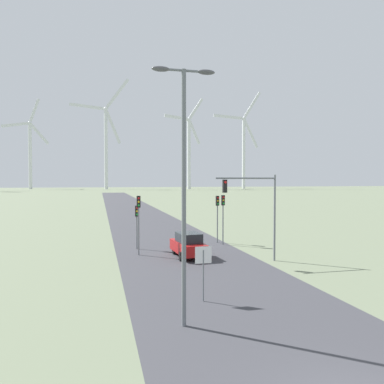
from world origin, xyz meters
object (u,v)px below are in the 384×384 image
at_px(streetlamp, 184,167).
at_px(car_approaching, 188,245).
at_px(traffic_light_post_near_left, 139,212).
at_px(traffic_light_post_near_right, 217,208).
at_px(traffic_light_post_mid_right, 223,209).
at_px(traffic_light_mast_overhead, 255,200).
at_px(stop_sign_near, 203,263).
at_px(wind_turbine_center, 106,139).
at_px(wind_turbine_left, 30,148).
at_px(wind_turbine_far_right, 244,145).
at_px(traffic_light_post_mid_left, 137,217).
at_px(wind_turbine_right, 189,147).

distance_m(streetlamp, car_approaching, 14.26).
height_order(traffic_light_post_near_left, traffic_light_post_near_right, traffic_light_post_near_left).
xyz_separation_m(traffic_light_post_mid_right, traffic_light_mast_overhead, (-0.07, -7.15, 1.14)).
bearing_deg(traffic_light_post_near_right, streetlamp, -111.65).
distance_m(stop_sign_near, wind_turbine_center, 229.88).
xyz_separation_m(wind_turbine_left, wind_turbine_far_right, (140.46, -21.39, 3.50)).
xyz_separation_m(traffic_light_post_near_left, traffic_light_post_mid_left, (0.11, 2.56, -0.65)).
bearing_deg(traffic_light_post_near_left, traffic_light_post_mid_right, 19.97).
distance_m(traffic_light_post_near_left, traffic_light_post_near_right, 8.56).
height_order(traffic_light_post_near_left, traffic_light_post_mid_right, traffic_light_post_near_left).
bearing_deg(traffic_light_post_near_left, streetlamp, -88.82).
bearing_deg(car_approaching, stop_sign_near, -99.44).
distance_m(traffic_light_post_near_right, traffic_light_post_mid_left, 7.63).
relative_size(streetlamp, wind_turbine_center, 0.14).
relative_size(traffic_light_post_near_left, traffic_light_post_near_right, 1.06).
relative_size(traffic_light_post_near_right, traffic_light_post_mid_left, 1.19).
bearing_deg(wind_turbine_far_right, wind_turbine_right, -170.31).
distance_m(traffic_light_post_near_right, wind_turbine_left, 237.93).
bearing_deg(wind_turbine_far_right, traffic_light_post_near_right, -112.41).
distance_m(traffic_light_post_near_left, traffic_light_post_mid_left, 2.64).
xyz_separation_m(traffic_light_post_near_right, wind_turbine_left, (-54.25, 230.49, 23.28)).
relative_size(streetlamp, wind_turbine_far_right, 0.15).
xyz_separation_m(stop_sign_near, wind_turbine_center, (-0.45, 227.94, 29.86)).
bearing_deg(car_approaching, streetlamp, -104.15).
distance_m(wind_turbine_left, wind_turbine_right, 103.96).
bearing_deg(wind_turbine_far_right, wind_turbine_center, 178.04).
bearing_deg(wind_turbine_left, traffic_light_post_near_left, -78.75).
distance_m(traffic_light_post_mid_left, traffic_light_mast_overhead, 10.38).
relative_size(traffic_light_post_near_left, car_approaching, 1.08).
bearing_deg(wind_turbine_right, wind_turbine_far_right, 9.69).
bearing_deg(traffic_light_post_mid_left, car_approaching, -50.62).
relative_size(traffic_light_post_mid_left, car_approaching, 0.86).
xyz_separation_m(traffic_light_post_mid_right, wind_turbine_right, (45.63, 203.33, 24.12)).
distance_m(traffic_light_post_near_left, wind_turbine_center, 218.07).
bearing_deg(wind_turbine_center, traffic_light_post_near_right, -88.33).
distance_m(traffic_light_post_near_right, wind_turbine_far_right, 227.76).
distance_m(traffic_light_mast_overhead, wind_turbine_right, 216.61).
relative_size(traffic_light_post_near_left, traffic_light_mast_overhead, 0.74).
xyz_separation_m(traffic_light_post_mid_left, wind_turbine_center, (1.29, 213.65, 29.03)).
distance_m(streetlamp, wind_turbine_far_right, 247.09).
distance_m(stop_sign_near, wind_turbine_far_right, 244.48).
height_order(traffic_light_post_near_right, wind_turbine_right, wind_turbine_right).
relative_size(traffic_light_post_mid_right, car_approaching, 1.05).
height_order(traffic_light_post_near_right, traffic_light_post_mid_right, traffic_light_post_mid_right).
relative_size(traffic_light_post_near_right, car_approaching, 1.02).
relative_size(stop_sign_near, traffic_light_post_near_left, 0.58).
bearing_deg(wind_turbine_left, stop_sign_near, -78.85).
bearing_deg(streetlamp, wind_turbine_center, 89.73).
distance_m(traffic_light_post_near_left, wind_turbine_far_right, 234.31).
bearing_deg(wind_turbine_center, car_approaching, -89.44).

